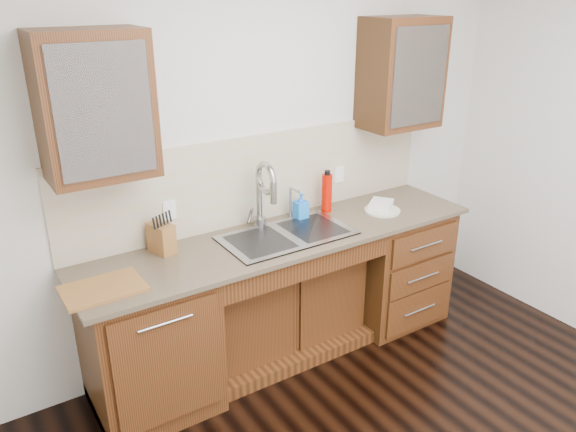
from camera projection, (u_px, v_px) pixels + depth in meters
wall_back at (255, 155)px, 3.71m from camera, size 4.00×0.10×2.70m
base_cabinet_left at (149, 343)px, 3.30m from camera, size 0.70×0.62×0.88m
base_cabinet_center at (278, 303)px, 3.88m from camera, size 1.20×0.44×0.70m
base_cabinet_right at (390, 263)px, 4.25m from camera, size 0.70×0.62×0.88m
countertop at (286, 237)px, 3.59m from camera, size 2.70×0.65×0.03m
backsplash at (260, 178)px, 3.72m from camera, size 2.70×0.02×0.59m
sink at (287, 248)px, 3.61m from camera, size 0.84×0.46×0.19m
faucet at (259, 198)px, 3.65m from camera, size 0.04×0.04×0.40m
filter_tap at (290, 202)px, 3.81m from camera, size 0.02×0.02×0.24m
upper_cabinet_left at (94, 106)px, 2.84m from camera, size 0.55×0.34×0.75m
upper_cabinet_right at (401, 73)px, 3.89m from camera, size 0.55×0.34×0.75m
outlet_left at (170, 210)px, 3.42m from camera, size 0.08×0.01×0.12m
outlet_right at (339, 174)px, 4.07m from camera, size 0.08×0.01×0.12m
soap_bottle at (301, 206)px, 3.81m from camera, size 0.09×0.09×0.19m
water_bottle at (327, 193)px, 3.92m from camera, size 0.09×0.09×0.27m
plate at (382, 210)px, 3.96m from camera, size 0.28×0.28×0.01m
dish_towel at (381, 204)px, 4.01m from camera, size 0.25×0.24×0.03m
knife_block at (161, 238)px, 3.33m from camera, size 0.14×0.18×0.18m
cutting_board at (103, 289)px, 2.94m from camera, size 0.42×0.29×0.02m
cup_left_a at (82, 117)px, 2.82m from camera, size 0.15×0.15×0.10m
cup_left_b at (118, 113)px, 2.91m from camera, size 0.14×0.14×0.10m
cup_right_a at (389, 83)px, 3.85m from camera, size 0.14×0.14×0.09m
cup_right_b at (413, 79)px, 3.96m from camera, size 0.12×0.12×0.10m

